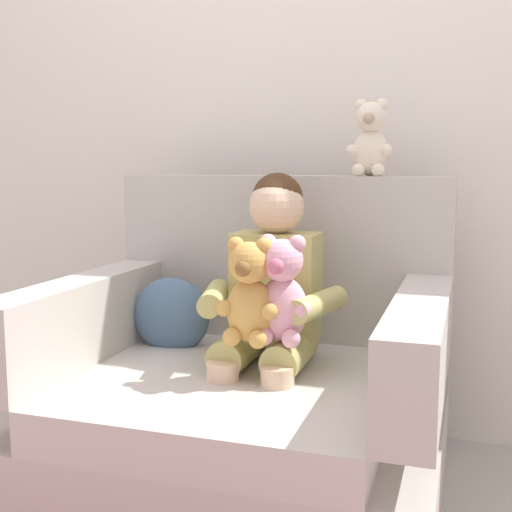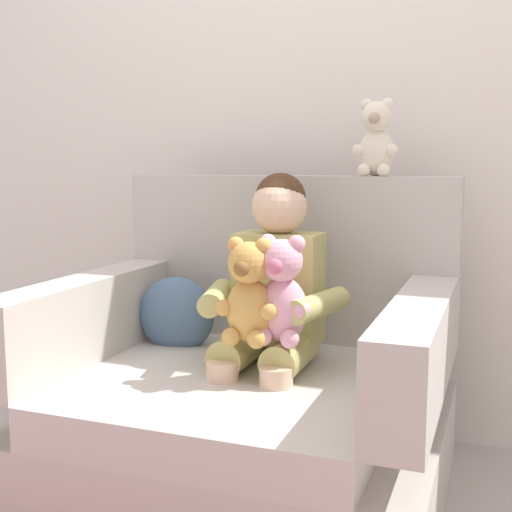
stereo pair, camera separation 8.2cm
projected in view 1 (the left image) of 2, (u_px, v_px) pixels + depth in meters
name	position (u px, v px, depth m)	size (l,w,h in m)	color
ground_plane	(243.00, 501.00, 2.03)	(8.00, 8.00, 0.00)	#ADA89E
back_wall	(304.00, 90.00, 2.54)	(6.00, 0.10, 2.60)	silver
armchair	(248.00, 399.00, 2.03)	(1.16, 0.99, 0.98)	#BCB7AD
seated_child	(270.00, 296.00, 2.01)	(0.45, 0.39, 0.82)	tan
plush_pink	(282.00, 293.00, 1.85)	(0.18, 0.15, 0.31)	#EAA8BC
plush_honey	(250.00, 294.00, 1.84)	(0.18, 0.14, 0.30)	gold
plush_cream_on_backrest	(371.00, 140.00, 2.18)	(0.15, 0.12, 0.25)	silver
throw_pillow	(171.00, 316.00, 2.23)	(0.26, 0.12, 0.26)	slate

